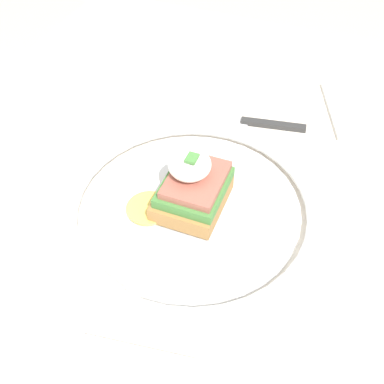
{
  "coord_description": "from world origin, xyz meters",
  "views": [
    {
      "loc": [
        -0.38,
        -0.11,
        1.19
      ],
      "look_at": [
        -0.03,
        0.03,
        0.78
      ],
      "focal_mm": 45.0,
      "sensor_mm": 36.0,
      "label": 1
    }
  ],
  "objects_px": {
    "plate": "(192,208)",
    "knife": "(249,122)",
    "napkin": "(374,110)",
    "sandwich": "(191,186)",
    "fork": "(112,346)"
  },
  "relations": [
    {
      "from": "napkin",
      "to": "knife",
      "type": "bearing_deg",
      "value": 119.6
    },
    {
      "from": "plate",
      "to": "knife",
      "type": "xyz_separation_m",
      "value": [
        0.19,
        -0.01,
        -0.01
      ]
    },
    {
      "from": "plate",
      "to": "sandwich",
      "type": "height_order",
      "value": "sandwich"
    },
    {
      "from": "plate",
      "to": "napkin",
      "type": "xyz_separation_m",
      "value": [
        0.28,
        -0.18,
        -0.0
      ]
    },
    {
      "from": "knife",
      "to": "sandwich",
      "type": "bearing_deg",
      "value": 174.99
    },
    {
      "from": "plate",
      "to": "napkin",
      "type": "bearing_deg",
      "value": -32.6
    },
    {
      "from": "sandwich",
      "to": "knife",
      "type": "relative_size",
      "value": 0.56
    },
    {
      "from": "plate",
      "to": "fork",
      "type": "bearing_deg",
      "value": 177.34
    },
    {
      "from": "sandwich",
      "to": "napkin",
      "type": "xyz_separation_m",
      "value": [
        0.28,
        -0.18,
        -0.04
      ]
    },
    {
      "from": "fork",
      "to": "plate",
      "type": "bearing_deg",
      "value": -2.66
    },
    {
      "from": "napkin",
      "to": "fork",
      "type": "bearing_deg",
      "value": 158.09
    },
    {
      "from": "fork",
      "to": "knife",
      "type": "bearing_deg",
      "value": -3.59
    },
    {
      "from": "fork",
      "to": "napkin",
      "type": "relative_size",
      "value": 1.12
    },
    {
      "from": "fork",
      "to": "sandwich",
      "type": "bearing_deg",
      "value": -2.2
    },
    {
      "from": "plate",
      "to": "napkin",
      "type": "relative_size",
      "value": 2.16
    }
  ]
}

